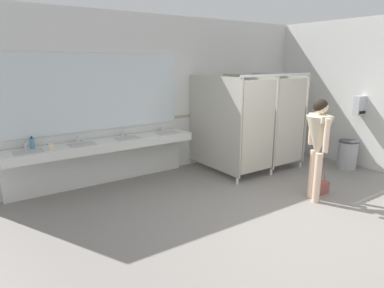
{
  "coord_description": "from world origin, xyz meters",
  "views": [
    {
      "loc": [
        -3.54,
        -2.81,
        2.16
      ],
      "look_at": [
        -0.76,
        1.19,
        0.96
      ],
      "focal_mm": 31.67,
      "sensor_mm": 36.0,
      "label": 1
    }
  ],
  "objects_px": {
    "paper_towel_dispenser_upper": "(361,105)",
    "soap_dispenser": "(32,143)",
    "handbag": "(321,187)",
    "person_standing": "(318,138)",
    "trash_bin": "(347,155)",
    "paper_cup": "(51,147)"
  },
  "relations": [
    {
      "from": "paper_towel_dispenser_upper",
      "to": "person_standing",
      "type": "xyz_separation_m",
      "value": [
        -2.22,
        -0.6,
        -0.27
      ]
    },
    {
      "from": "paper_towel_dispenser_upper",
      "to": "soap_dispenser",
      "type": "bearing_deg",
      "value": 161.15
    },
    {
      "from": "trash_bin",
      "to": "handbag",
      "type": "relative_size",
      "value": 1.76
    },
    {
      "from": "trash_bin",
      "to": "soap_dispenser",
      "type": "height_order",
      "value": "soap_dispenser"
    },
    {
      "from": "soap_dispenser",
      "to": "person_standing",
      "type": "bearing_deg",
      "value": -35.74
    },
    {
      "from": "paper_cup",
      "to": "soap_dispenser",
      "type": "bearing_deg",
      "value": 127.84
    },
    {
      "from": "handbag",
      "to": "paper_cup",
      "type": "relative_size",
      "value": 3.21
    },
    {
      "from": "paper_towel_dispenser_upper",
      "to": "soap_dispenser",
      "type": "height_order",
      "value": "paper_towel_dispenser_upper"
    },
    {
      "from": "soap_dispenser",
      "to": "paper_cup",
      "type": "distance_m",
      "value": 0.35
    },
    {
      "from": "person_standing",
      "to": "paper_cup",
      "type": "relative_size",
      "value": 15.32
    },
    {
      "from": "trash_bin",
      "to": "paper_cup",
      "type": "bearing_deg",
      "value": 162.1
    },
    {
      "from": "handbag",
      "to": "person_standing",
      "type": "bearing_deg",
      "value": -165.03
    },
    {
      "from": "soap_dispenser",
      "to": "handbag",
      "type": "bearing_deg",
      "value": -32.44
    },
    {
      "from": "paper_cup",
      "to": "trash_bin",
      "type": "bearing_deg",
      "value": -17.9
    },
    {
      "from": "trash_bin",
      "to": "person_standing",
      "type": "relative_size",
      "value": 0.37
    },
    {
      "from": "paper_towel_dispenser_upper",
      "to": "soap_dispenser",
      "type": "distance_m",
      "value": 6.16
    },
    {
      "from": "paper_towel_dispenser_upper",
      "to": "person_standing",
      "type": "relative_size",
      "value": 0.24
    },
    {
      "from": "trash_bin",
      "to": "person_standing",
      "type": "height_order",
      "value": "person_standing"
    },
    {
      "from": "person_standing",
      "to": "soap_dispenser",
      "type": "xyz_separation_m",
      "value": [
        -3.59,
        2.59,
        -0.11
      ]
    },
    {
      "from": "person_standing",
      "to": "soap_dispenser",
      "type": "relative_size",
      "value": 8.42
    },
    {
      "from": "paper_towel_dispenser_upper",
      "to": "handbag",
      "type": "distance_m",
      "value": 2.28
    },
    {
      "from": "paper_towel_dispenser_upper",
      "to": "trash_bin",
      "type": "height_order",
      "value": "paper_towel_dispenser_upper"
    }
  ]
}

